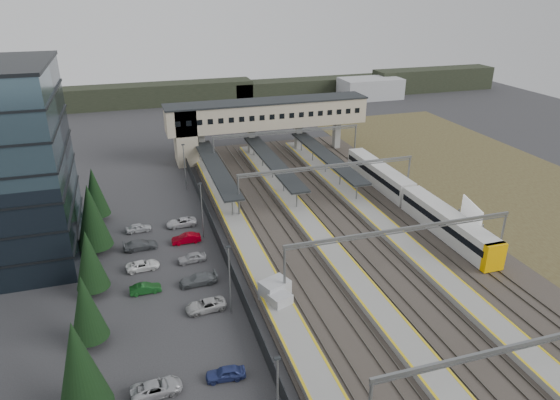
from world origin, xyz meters
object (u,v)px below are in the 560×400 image
object	(u,v)px
relay_cabin_near	(275,291)
billboard	(471,215)
train	(410,197)
relay_cabin_far	(280,303)
footbridge	(254,118)

from	to	relation	value
relay_cabin_near	billboard	world-z (taller)	billboard
train	relay_cabin_far	bearing A→B (deg)	-144.89
relay_cabin_near	billboard	bearing A→B (deg)	11.93
relay_cabin_near	billboard	size ratio (longest dim) A/B	0.61
footbridge	train	xyz separation A→B (m)	(16.30, -32.34, -5.90)
relay_cabin_far	footbridge	bearing A→B (deg)	78.36
relay_cabin_near	relay_cabin_far	size ratio (longest dim) A/B	1.37
train	billboard	xyz separation A→B (m)	(2.81, -10.71, 1.51)
footbridge	relay_cabin_near	bearing A→B (deg)	-102.14
relay_cabin_far	billboard	size ratio (longest dim) A/B	0.44
footbridge	train	world-z (taller)	footbridge
relay_cabin_far	billboard	xyz separation A→B (m)	(29.65, 8.16, 2.55)
relay_cabin_far	relay_cabin_near	bearing A→B (deg)	91.82
relay_cabin_near	relay_cabin_far	world-z (taller)	relay_cabin_near
relay_cabin_near	footbridge	bearing A→B (deg)	77.86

